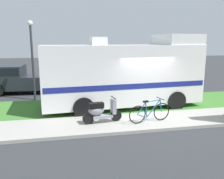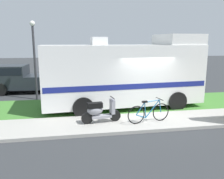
% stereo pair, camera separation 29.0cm
% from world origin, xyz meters
% --- Properties ---
extents(ground_plane, '(80.00, 80.00, 0.00)m').
position_xyz_m(ground_plane, '(0.00, 0.00, 0.00)').
color(ground_plane, '#2D3033').
extents(sidewalk, '(24.00, 2.00, 0.12)m').
position_xyz_m(sidewalk, '(0.00, -1.20, 0.06)').
color(sidewalk, '#9E9B93').
rests_on(sidewalk, ground).
extents(grass_strip, '(24.00, 3.40, 0.08)m').
position_xyz_m(grass_strip, '(0.00, 1.50, 0.04)').
color(grass_strip, '#3D752D').
rests_on(grass_strip, ground).
extents(motorhome_rv, '(7.64, 2.93, 3.52)m').
position_xyz_m(motorhome_rv, '(-0.80, 1.22, 1.67)').
color(motorhome_rv, silver).
rests_on(motorhome_rv, ground).
extents(scooter, '(1.54, 0.52, 0.97)m').
position_xyz_m(scooter, '(-2.31, -1.14, 0.58)').
color(scooter, black).
rests_on(scooter, ground).
extents(bicycle, '(1.74, 0.52, 0.91)m').
position_xyz_m(bicycle, '(-0.45, -1.43, 0.51)').
color(bicycle, black).
rests_on(bicycle, ground).
extents(pickup_truck_near, '(5.28, 2.30, 1.73)m').
position_xyz_m(pickup_truck_near, '(-6.38, 5.76, 0.93)').
color(pickup_truck_near, '#1E2328').
rests_on(pickup_truck_near, ground).
extents(street_lamp_post, '(0.28, 0.28, 4.26)m').
position_xyz_m(street_lamp_post, '(-5.26, 3.60, 2.58)').
color(street_lamp_post, '#333338').
rests_on(street_lamp_post, ground).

